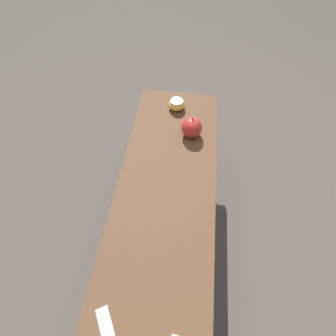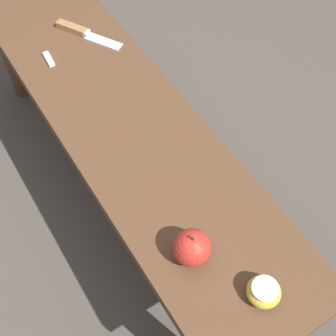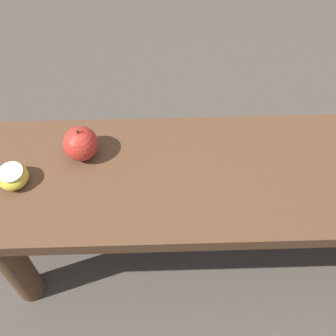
{
  "view_description": "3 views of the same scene",
  "coord_description": "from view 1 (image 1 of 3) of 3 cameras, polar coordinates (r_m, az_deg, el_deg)",
  "views": [
    {
      "loc": [
        -0.3,
        -0.07,
        1.19
      ],
      "look_at": [
        0.24,
        0.0,
        0.45
      ],
      "focal_mm": 28.0,
      "sensor_mm": 36.0,
      "label": 1
    },
    {
      "loc": [
        0.75,
        -0.32,
        1.36
      ],
      "look_at": [
        0.24,
        0.0,
        0.45
      ],
      "focal_mm": 50.0,
      "sensor_mm": 36.0,
      "label": 2
    },
    {
      "loc": [
        0.25,
        0.58,
        1.33
      ],
      "look_at": [
        0.24,
        0.0,
        0.45
      ],
      "focal_mm": 50.0,
      "sensor_mm": 36.0,
      "label": 3
    }
  ],
  "objects": [
    {
      "name": "wooden_bench",
      "position": [
        0.91,
        -1.86,
        -16.62
      ],
      "size": [
        1.39,
        0.34,
        0.42
      ],
      "color": "brown",
      "rests_on": "ground_plane"
    },
    {
      "name": "apple_whole",
      "position": [
        1.03,
        5.15,
        8.78
      ],
      "size": [
        0.08,
        0.08,
        0.09
      ],
      "color": "red",
      "rests_on": "wooden_bench"
    },
    {
      "name": "ground_plane",
      "position": [
        1.23,
        -1.42,
        -21.82
      ],
      "size": [
        8.0,
        8.0,
        0.0
      ],
      "primitive_type": "plane",
      "color": "#4C443D"
    },
    {
      "name": "apple_cut",
      "position": [
        1.16,
        1.89,
        13.67
      ],
      "size": [
        0.07,
        0.07,
        0.04
      ],
      "color": "gold",
      "rests_on": "wooden_bench"
    }
  ]
}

